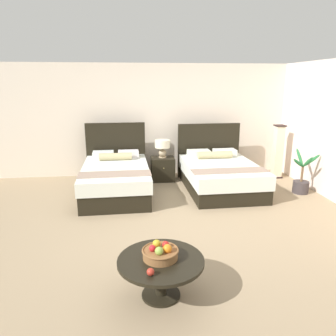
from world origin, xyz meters
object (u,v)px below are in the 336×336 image
at_px(nightstand, 163,169).
at_px(table_lamp, 163,146).
at_px(bed_near_corner, 219,174).
at_px(floor_lamp_corner, 278,152).
at_px(coffee_table, 161,267).
at_px(bed_near_window, 116,177).
at_px(fruit_bowl, 160,252).
at_px(loose_apple, 151,272).
at_px(potted_palm, 301,182).

xyz_separation_m(nightstand, table_lamp, (0.00, 0.02, 0.51)).
relative_size(bed_near_corner, floor_lamp_corner, 1.70).
xyz_separation_m(nightstand, coffee_table, (-0.44, -4.05, 0.07)).
height_order(nightstand, table_lamp, table_lamp).
relative_size(table_lamp, floor_lamp_corner, 0.32).
bearing_deg(bed_near_window, table_lamp, 37.04).
xyz_separation_m(bed_near_corner, nightstand, (-1.09, 0.74, -0.05)).
relative_size(nightstand, table_lamp, 1.32).
distance_m(table_lamp, coffee_table, 4.12).
height_order(fruit_bowl, loose_apple, fruit_bowl).
bearing_deg(potted_palm, nightstand, 155.84).
bearing_deg(floor_lamp_corner, bed_near_corner, -156.85).
relative_size(coffee_table, floor_lamp_corner, 0.72).
height_order(table_lamp, potted_palm, table_lamp).
distance_m(bed_near_window, coffee_table, 3.36).
distance_m(fruit_bowl, loose_apple, 0.31).
xyz_separation_m(table_lamp, loose_apple, (-0.56, -4.34, -0.32)).
bearing_deg(loose_apple, fruit_bowl, 67.65).
bearing_deg(potted_palm, bed_near_window, 173.04).
height_order(bed_near_window, coffee_table, bed_near_window).
distance_m(table_lamp, fruit_bowl, 4.09).
xyz_separation_m(coffee_table, loose_apple, (-0.12, -0.27, 0.12)).
bearing_deg(nightstand, table_lamp, 90.00).
relative_size(fruit_bowl, potted_palm, 0.43).
xyz_separation_m(bed_near_corner, floor_lamp_corner, (1.52, 0.65, 0.29)).
bearing_deg(bed_near_window, bed_near_corner, -0.06).
bearing_deg(fruit_bowl, floor_lamp_corner, 52.28).
distance_m(coffee_table, floor_lamp_corner, 5.01).
xyz_separation_m(loose_apple, floor_lamp_corner, (3.17, 4.24, 0.15)).
xyz_separation_m(table_lamp, floor_lamp_corner, (2.62, -0.11, -0.17)).
height_order(table_lamp, floor_lamp_corner, floor_lamp_corner).
bearing_deg(fruit_bowl, bed_near_corner, 65.13).
bearing_deg(potted_palm, fruit_bowl, -137.06).
height_order(table_lamp, fruit_bowl, table_lamp).
relative_size(table_lamp, coffee_table, 0.45).
height_order(nightstand, floor_lamp_corner, floor_lamp_corner).
relative_size(bed_near_window, coffee_table, 2.48).
relative_size(loose_apple, potted_palm, 0.08).
bearing_deg(nightstand, bed_near_corner, -34.07).
height_order(bed_near_window, fruit_bowl, bed_near_window).
distance_m(nightstand, potted_palm, 2.88).
bearing_deg(potted_palm, loose_apple, -135.39).
bearing_deg(coffee_table, nightstand, 83.87).
bearing_deg(table_lamp, potted_palm, -24.52).
relative_size(bed_near_corner, potted_palm, 2.37).
distance_m(bed_near_window, table_lamp, 1.34).
bearing_deg(bed_near_window, loose_apple, -82.90).
relative_size(fruit_bowl, loose_apple, 5.18).
xyz_separation_m(loose_apple, potted_palm, (3.18, 3.14, -0.23)).
bearing_deg(loose_apple, potted_palm, 44.61).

